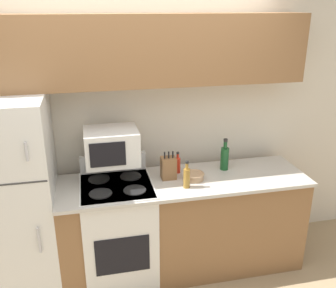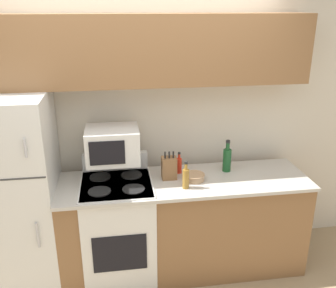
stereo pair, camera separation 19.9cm
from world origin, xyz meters
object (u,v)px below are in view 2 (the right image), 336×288
object	(u,v)px
bowl	(194,177)
bottle_hot_sauce	(179,165)
bottle_wine_green	(227,159)
stove	(119,229)
microwave	(112,145)
refrigerator	(16,195)
bottle_vinegar	(186,178)
knife_block	(169,168)

from	to	relation	value
bowl	bottle_hot_sauce	bearing A→B (deg)	122.01
bottle_wine_green	stove	bearing A→B (deg)	-173.05
microwave	stove	bearing A→B (deg)	-82.49
stove	bottle_wine_green	size ratio (longest dim) A/B	3.68
stove	microwave	xyz separation A→B (m)	(-0.02, 0.11, 0.77)
refrigerator	bowl	world-z (taller)	refrigerator
bottle_wine_green	bowl	bearing A→B (deg)	-156.63
bottle_vinegar	bottle_hot_sauce	xyz separation A→B (m)	(-0.00, 0.30, -0.02)
bottle_vinegar	bottle_hot_sauce	bearing A→B (deg)	90.36
microwave	bottle_wine_green	world-z (taller)	microwave
bottle_vinegar	refrigerator	bearing A→B (deg)	171.40
knife_block	microwave	bearing A→B (deg)	172.37
microwave	bottle_vinegar	xyz separation A→B (m)	(0.59, -0.27, -0.23)
knife_block	stove	bearing A→B (deg)	-173.92
bottle_vinegar	bowl	bearing A→B (deg)	52.90
bottle_vinegar	bottle_hot_sauce	world-z (taller)	bottle_vinegar
microwave	bottle_wine_green	bearing A→B (deg)	0.54
bowl	microwave	bearing A→B (deg)	168.94
microwave	bowl	xyz separation A→B (m)	(0.69, -0.14, -0.29)
bottle_vinegar	knife_block	bearing A→B (deg)	117.81
bowl	bottle_vinegar	bearing A→B (deg)	-127.10
bowl	refrigerator	bearing A→B (deg)	177.06
knife_block	bottle_hot_sauce	xyz separation A→B (m)	(0.11, 0.10, -0.02)
stove	bowl	xyz separation A→B (m)	(0.68, -0.02, 0.48)
microwave	bottle_hot_sauce	distance (m)	0.64
refrigerator	bottle_wine_green	bearing A→B (deg)	2.07
knife_block	bottle_vinegar	world-z (taller)	knife_block
knife_block	refrigerator	bearing A→B (deg)	179.69
knife_block	bowl	bearing A→B (deg)	-18.49
bowl	bottle_wine_green	size ratio (longest dim) A/B	0.62
stove	bottle_vinegar	xyz separation A→B (m)	(0.57, -0.16, 0.54)
refrigerator	bottle_wine_green	size ratio (longest dim) A/B	5.77
bottle_vinegar	microwave	bearing A→B (deg)	155.25
bottle_vinegar	bottle_hot_sauce	distance (m)	0.30
refrigerator	microwave	size ratio (longest dim) A/B	3.87
microwave	bowl	distance (m)	0.76
microwave	bowl	bearing A→B (deg)	-11.06
bottle_wine_green	bottle_hot_sauce	world-z (taller)	bottle_wine_green
stove	refrigerator	bearing A→B (deg)	176.17
bowl	bottle_wine_green	world-z (taller)	bottle_wine_green
microwave	knife_block	distance (m)	0.53
stove	microwave	size ratio (longest dim) A/B	2.46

